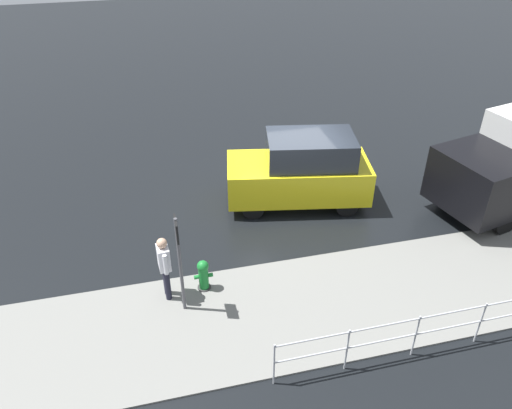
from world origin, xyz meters
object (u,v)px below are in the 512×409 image
Objects in this scene: fire_hydrant at (203,276)px; sign_post at (179,252)px; moving_hatchback at (301,171)px; pedestrian at (164,264)px.

fire_hydrant is 0.33× the size of sign_post.
moving_hatchback reaches higher than fire_hydrant.
moving_hatchback is 5.04m from pedestrian.
moving_hatchback is 5.13m from sign_post.
pedestrian is (0.81, 0.07, 0.56)m from fire_hydrant.
fire_hydrant is at bearing -175.39° from pedestrian.
pedestrian is at bearing -56.65° from sign_post.
moving_hatchback is at bearing -137.53° from fire_hydrant.
sign_post reaches higher than moving_hatchback.
moving_hatchback reaches higher than pedestrian.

